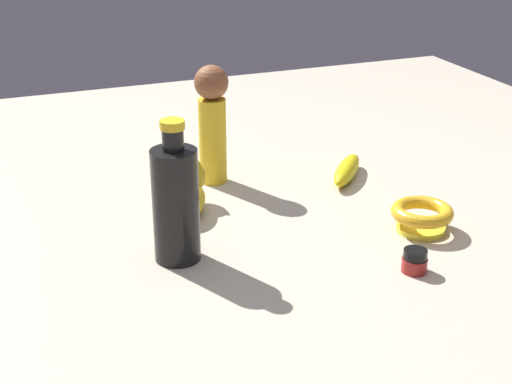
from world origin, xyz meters
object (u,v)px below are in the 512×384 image
Objects in this scene: bowl at (422,215)px; person_figure_adult at (212,120)px; bottle_tall at (176,202)px; banana at (347,170)px; cat_figurine at (188,194)px; nail_polish_jar at (415,261)px.

bowl is 0.43m from person_figure_adult.
person_figure_adult is at bearing 127.31° from bowl.
person_figure_adult is (0.15, 0.28, 0.03)m from bottle_tall.
bottle_tall reaches higher than banana.
cat_figurine is at bearing 147.49° from bowl.
bowl is at bearing -32.51° from cat_figurine.
nail_polish_jar is at bearing -69.40° from person_figure_adult.
person_figure_adult reaches higher than bottle_tall.
bowl reaches higher than banana.
banana is 3.96× the size of nail_polish_jar.
bottle_tall is at bearing -118.61° from person_figure_adult.
nail_polish_jar is (0.17, -0.45, -0.11)m from person_figure_adult.
cat_figurine is at bearing -126.01° from person_figure_adult.
cat_figurine is at bearing -44.01° from banana.
cat_figurine reaches higher than banana.
cat_figurine is 1.40× the size of bowl.
nail_polish_jar is at bearing -28.08° from bottle_tall.
bowl is (0.34, -0.22, -0.01)m from cat_figurine.
cat_figurine is 0.63× the size of person_figure_adult.
bottle_tall is 0.19m from cat_figurine.
cat_figurine reaches higher than bowl.
bowl is (0.41, -0.06, -0.07)m from bottle_tall.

